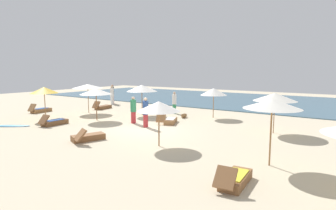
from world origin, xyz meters
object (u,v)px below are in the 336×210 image
(umbrella_4, at_px, (272,104))
(lounger_2, at_px, (88,137))
(lounger_3, at_px, (170,120))
(lounger_5, at_px, (235,179))
(umbrella_1, at_px, (96,91))
(person_1, at_px, (112,95))
(dog, at_px, (184,115))
(umbrella_0, at_px, (275,97))
(umbrella_5, at_px, (142,88))
(umbrella_7, at_px, (159,106))
(umbrella_8, at_px, (214,92))
(umbrella_2, at_px, (44,90))
(person_4, at_px, (174,103))
(lounger_4, at_px, (40,110))
(umbrella_6, at_px, (88,86))
(person_3, at_px, (112,94))
(person_2, at_px, (146,112))
(lounger_1, at_px, (103,107))
(surfboard, at_px, (10,126))
(lounger_0, at_px, (54,122))
(person_0, at_px, (133,110))

(umbrella_4, xyz_separation_m, lounger_2, (-7.93, -1.35, -1.99))
(lounger_3, relative_size, lounger_5, 1.01)
(umbrella_4, bearing_deg, umbrella_1, 168.00)
(person_1, relative_size, dog, 2.66)
(dog, bearing_deg, lounger_3, -82.83)
(umbrella_0, distance_m, lounger_5, 7.64)
(umbrella_5, bearing_deg, umbrella_7, -45.36)
(umbrella_0, xyz_separation_m, umbrella_8, (-4.56, 2.40, -0.10))
(umbrella_5, bearing_deg, umbrella_2, -130.87)
(umbrella_5, distance_m, person_4, 2.71)
(umbrella_1, xyz_separation_m, lounger_4, (-6.15, -0.23, -1.72))
(umbrella_6, xyz_separation_m, person_1, (-2.23, 4.66, -1.15))
(umbrella_0, height_order, umbrella_5, umbrella_5)
(umbrella_6, xyz_separation_m, person_3, (-2.71, 5.19, -1.10))
(umbrella_8, bearing_deg, umbrella_2, -143.07)
(umbrella_4, bearing_deg, person_3, 151.38)
(lounger_5, height_order, person_2, person_2)
(lounger_1, bearing_deg, umbrella_0, -4.22)
(lounger_4, height_order, surfboard, lounger_4)
(umbrella_4, distance_m, lounger_5, 3.02)
(umbrella_1, bearing_deg, lounger_3, 21.55)
(surfboard, bearing_deg, umbrella_5, 62.73)
(umbrella_5, xyz_separation_m, surfboard, (-3.86, -7.49, -1.93))
(umbrella_1, relative_size, person_4, 1.27)
(umbrella_4, height_order, umbrella_7, umbrella_4)
(person_2, bearing_deg, lounger_1, 154.31)
(umbrella_8, relative_size, person_3, 1.11)
(umbrella_0, relative_size, lounger_0, 1.29)
(person_0, bearing_deg, lounger_2, -77.01)
(umbrella_1, bearing_deg, umbrella_5, 69.97)
(umbrella_1, bearing_deg, lounger_0, -109.41)
(umbrella_7, relative_size, lounger_5, 1.14)
(umbrella_4, bearing_deg, person_2, 161.32)
(lounger_4, relative_size, surfboard, 0.78)
(umbrella_7, bearing_deg, lounger_3, 118.58)
(lounger_1, distance_m, lounger_4, 4.76)
(umbrella_0, bearing_deg, umbrella_4, -77.94)
(umbrella_1, distance_m, person_0, 2.94)
(lounger_0, relative_size, surfboard, 0.78)
(lounger_3, distance_m, lounger_5, 9.31)
(umbrella_1, height_order, lounger_2, umbrella_1)
(lounger_3, relative_size, person_2, 1.02)
(umbrella_1, relative_size, umbrella_4, 0.90)
(umbrella_5, relative_size, lounger_1, 1.28)
(lounger_3, distance_m, surfboard, 9.45)
(lounger_0, bearing_deg, umbrella_4, 0.32)
(umbrella_1, height_order, umbrella_5, umbrella_5)
(umbrella_5, bearing_deg, person_4, 50.54)
(person_3, bearing_deg, person_0, -37.49)
(umbrella_4, relative_size, person_0, 1.41)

